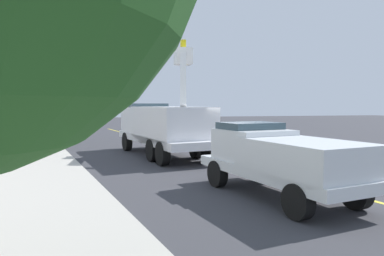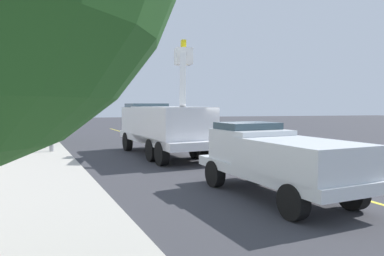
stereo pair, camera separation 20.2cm
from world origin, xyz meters
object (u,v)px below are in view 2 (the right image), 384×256
object	(u,v)px
traffic_cone_mid_front	(238,156)
traffic_signal_mast	(51,48)
service_pickup_truck	(277,158)
traffic_cone_mid_rear	(170,140)
utility_bucket_truck	(163,125)
passing_minivan	(180,126)

from	to	relation	value
traffic_cone_mid_front	traffic_signal_mast	world-z (taller)	traffic_signal_mast
traffic_cone_mid_front	traffic_signal_mast	size ratio (longest dim) A/B	0.11
service_pickup_truck	traffic_signal_mast	world-z (taller)	traffic_signal_mast
traffic_signal_mast	traffic_cone_mid_front	bearing A→B (deg)	-119.67
service_pickup_truck	traffic_cone_mid_rear	bearing A→B (deg)	2.98
service_pickup_truck	traffic_cone_mid_rear	distance (m)	13.55
traffic_cone_mid_front	traffic_cone_mid_rear	distance (m)	8.53
service_pickup_truck	traffic_signal_mast	xyz separation A→B (m)	(9.68, 7.24, 4.29)
utility_bucket_truck	traffic_cone_mid_rear	bearing A→B (deg)	-14.60
utility_bucket_truck	service_pickup_truck	bearing A→B (deg)	-168.52
passing_minivan	traffic_cone_mid_front	size ratio (longest dim) A/B	5.96
traffic_cone_mid_front	service_pickup_truck	bearing A→B (deg)	171.51
utility_bucket_truck	passing_minivan	xyz separation A→B (m)	(9.16, -2.76, -0.62)
utility_bucket_truck	traffic_cone_mid_front	xyz separation A→B (m)	(-4.00, -2.61, -1.17)
utility_bucket_truck	passing_minivan	distance (m)	9.58
utility_bucket_truck	service_pickup_truck	size ratio (longest dim) A/B	1.44
passing_minivan	traffic_signal_mast	distance (m)	12.65
traffic_signal_mast	service_pickup_truck	bearing A→B (deg)	-143.18
traffic_cone_mid_rear	passing_minivan	bearing A→B (deg)	-18.71
passing_minivan	traffic_signal_mast	world-z (taller)	traffic_signal_mast
service_pickup_truck	passing_minivan	bearing A→B (deg)	-2.84
utility_bucket_truck	traffic_signal_mast	size ratio (longest dim) A/B	1.05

